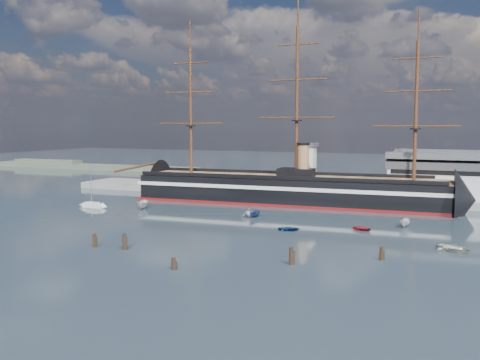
% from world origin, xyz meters
% --- Properties ---
extents(ground, '(600.00, 600.00, 0.00)m').
position_xyz_m(ground, '(0.00, 40.00, 0.00)').
color(ground, '#273743').
rests_on(ground, ground).
extents(quay, '(180.00, 18.00, 2.00)m').
position_xyz_m(quay, '(10.00, 76.00, 0.00)').
color(quay, slate).
rests_on(quay, ground).
extents(quay_tower, '(5.00, 5.00, 15.00)m').
position_xyz_m(quay_tower, '(3.00, 73.00, 9.75)').
color(quay_tower, silver).
rests_on(quay_tower, ground).
extents(shoreline, '(120.00, 10.00, 4.00)m').
position_xyz_m(shoreline, '(-139.23, 135.00, 1.45)').
color(shoreline, '#3F4C38').
rests_on(shoreline, ground).
extents(warship, '(113.37, 21.95, 53.94)m').
position_xyz_m(warship, '(-0.42, 60.00, 4.04)').
color(warship, black).
rests_on(warship, ground).
extents(sailboat, '(7.06, 2.67, 11.04)m').
position_xyz_m(sailboat, '(-45.47, 31.28, 0.70)').
color(sailboat, silver).
rests_on(sailboat, ground).
extents(motorboat_a, '(7.59, 5.01, 2.85)m').
position_xyz_m(motorboat_a, '(-31.61, 34.85, 0.00)').
color(motorboat_a, silver).
rests_on(motorboat_a, ground).
extents(motorboat_b, '(1.81, 3.01, 1.31)m').
position_xyz_m(motorboat_b, '(13.90, 22.34, 0.00)').
color(motorboat_b, navy).
rests_on(motorboat_b, ground).
extents(motorboat_c, '(5.09, 2.36, 1.97)m').
position_xyz_m(motorboat_c, '(1.02, 34.62, 0.00)').
color(motorboat_c, navy).
rests_on(motorboat_c, ground).
extents(motorboat_d, '(7.06, 5.19, 2.37)m').
position_xyz_m(motorboat_d, '(-0.63, 34.86, 0.00)').
color(motorboat_d, white).
rests_on(motorboat_d, ground).
extents(motorboat_e, '(2.21, 2.99, 1.30)m').
position_xyz_m(motorboat_e, '(28.24, 29.12, 0.00)').
color(motorboat_e, maroon).
rests_on(motorboat_e, ground).
extents(motorboat_f, '(5.77, 2.64, 2.23)m').
position_xyz_m(motorboat_f, '(36.17, 36.71, 0.00)').
color(motorboat_f, silver).
rests_on(motorboat_f, ground).
extents(motorboat_g, '(3.01, 4.02, 1.75)m').
position_xyz_m(motorboat_g, '(46.91, 16.36, 0.00)').
color(motorboat_g, beige).
rests_on(motorboat_g, ground).
extents(piling_near_left, '(0.64, 0.64, 3.26)m').
position_xyz_m(piling_near_left, '(-14.06, -6.95, 0.00)').
color(piling_near_left, black).
rests_on(piling_near_left, ground).
extents(piling_near_mid, '(0.64, 0.64, 2.69)m').
position_xyz_m(piling_near_mid, '(7.33, -14.44, 0.00)').
color(piling_near_mid, black).
rests_on(piling_near_mid, ground).
extents(piling_near_right, '(0.64, 0.64, 3.58)m').
position_xyz_m(piling_near_right, '(23.13, -4.06, 0.00)').
color(piling_near_right, black).
rests_on(piling_near_right, ground).
extents(piling_far_right, '(0.64, 0.64, 2.97)m').
position_xyz_m(piling_far_right, '(36.04, 4.79, 0.00)').
color(piling_far_right, black).
rests_on(piling_far_right, ground).
extents(piling_extra, '(0.64, 0.64, 3.69)m').
position_xyz_m(piling_extra, '(-7.81, -6.39, 0.00)').
color(piling_extra, black).
rests_on(piling_extra, ground).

